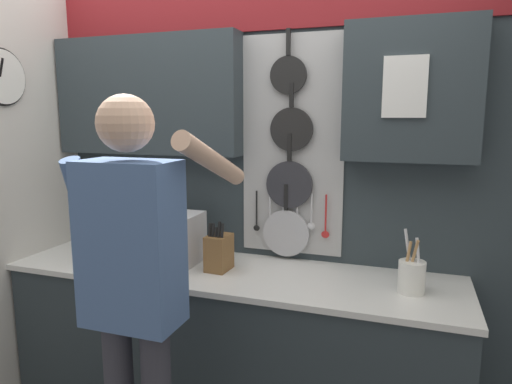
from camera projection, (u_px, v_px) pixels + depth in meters
The scene contains 6 objects.
base_cabinet_counter at pixel (230, 347), 2.50m from camera, with size 2.41×0.65×0.88m.
back_wall_unit at pixel (244, 147), 2.60m from camera, with size 2.98×0.22×2.53m.
microwave at pixel (151, 238), 2.55m from camera, with size 0.53×0.35×0.28m.
knife_block at pixel (219, 252), 2.42m from camera, with size 0.12×0.16×0.27m.
utensil_crock at pixel (412, 276), 2.11m from camera, with size 0.12×0.12×0.30m.
person at pixel (134, 275), 1.81m from camera, with size 0.54×0.67×1.77m.
Camera 1 is at (0.89, -2.16, 1.69)m, focal length 32.00 mm.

